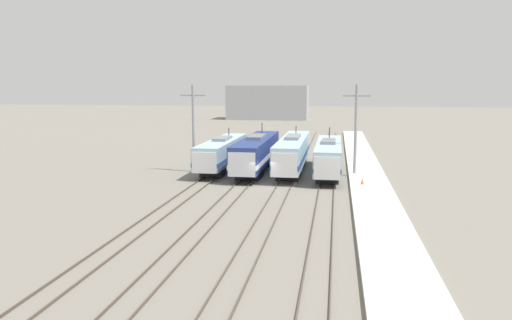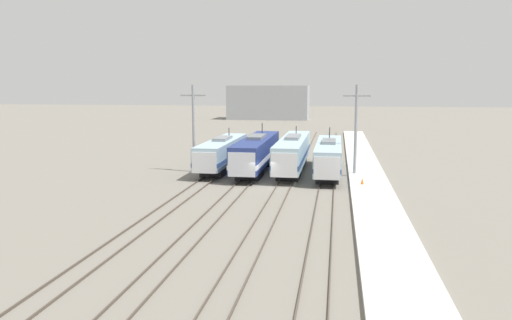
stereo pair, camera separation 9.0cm
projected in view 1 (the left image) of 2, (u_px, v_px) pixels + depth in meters
ground_plane at (263, 186)px, 50.71m from camera, size 400.00×400.00×0.00m
rail_pair_far_left at (202, 183)px, 51.71m from camera, size 1.51×120.00×0.15m
rail_pair_center_left at (243, 184)px, 51.03m from camera, size 1.51×120.00×0.15m
rail_pair_center_right at (284, 186)px, 50.36m from camera, size 1.51×120.00×0.15m
rail_pair_far_right at (327, 187)px, 49.69m from camera, size 1.51×120.00×0.15m
locomotive_far_left at (222, 153)px, 60.14m from camera, size 2.94×17.15×4.75m
locomotive_center_left at (256, 153)px, 59.16m from camera, size 3.09×19.42×5.39m
locomotive_center_right at (292, 153)px, 59.18m from camera, size 2.92×20.09×4.99m
locomotive_far_right at (328, 157)px, 56.63m from camera, size 2.84×17.65×5.07m
catenary_tower_left at (193, 127)px, 58.20m from camera, size 2.99×0.33×10.19m
catenary_tower_right at (356, 129)px, 55.26m from camera, size 2.99×0.33×10.19m
platform at (371, 187)px, 48.99m from camera, size 4.00×120.00×0.36m
traffic_cone at (362, 181)px, 49.64m from camera, size 0.31×0.31×0.65m
depot_building at (268, 102)px, 151.20m from camera, size 24.03×11.32×10.12m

